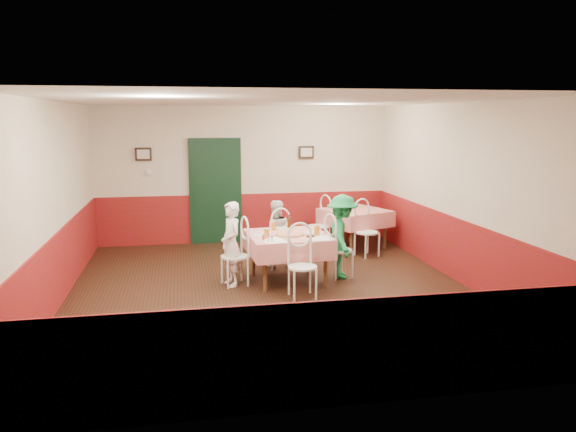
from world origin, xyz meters
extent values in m
plane|color=black|center=(0.00, 0.00, 0.00)|extent=(7.00, 7.00, 0.00)
plane|color=white|center=(0.00, 0.00, 2.80)|extent=(7.00, 7.00, 0.00)
cube|color=beige|center=(0.00, 3.50, 1.40)|extent=(6.00, 0.10, 2.80)
cube|color=beige|center=(0.00, -3.50, 1.40)|extent=(6.00, 0.10, 2.80)
cube|color=beige|center=(-3.00, 0.00, 1.40)|extent=(0.10, 7.00, 2.80)
cube|color=beige|center=(3.00, 0.00, 1.40)|extent=(0.10, 7.00, 2.80)
cube|color=maroon|center=(0.00, 3.48, 0.50)|extent=(6.00, 0.03, 1.00)
cube|color=maroon|center=(0.00, -3.48, 0.50)|extent=(6.00, 0.03, 1.00)
cube|color=maroon|center=(-2.98, 0.00, 0.50)|extent=(0.03, 7.00, 1.00)
cube|color=maroon|center=(2.98, 0.00, 0.50)|extent=(0.03, 7.00, 1.00)
cube|color=black|center=(-0.60, 3.45, 1.05)|extent=(0.96, 0.06, 2.10)
cube|color=black|center=(-2.00, 3.45, 1.85)|extent=(0.32, 0.03, 0.26)
cube|color=black|center=(1.30, 3.45, 1.85)|extent=(0.32, 0.03, 0.26)
cube|color=white|center=(-1.90, 3.45, 1.50)|extent=(0.10, 0.03, 0.10)
cube|color=red|center=(0.34, 0.45, 0.38)|extent=(1.29, 1.29, 0.77)
cube|color=red|center=(2.10, 2.53, 0.38)|extent=(1.45, 1.45, 0.77)
cylinder|color=#B74723|center=(0.36, 0.38, 0.77)|extent=(0.46, 0.46, 0.03)
cylinder|color=white|center=(-0.11, 0.45, 0.77)|extent=(0.26, 0.26, 0.01)
cylinder|color=white|center=(0.73, 0.47, 0.77)|extent=(0.26, 0.26, 0.01)
cylinder|color=white|center=(0.34, 0.88, 0.77)|extent=(0.26, 0.26, 0.01)
cylinder|color=#BF7219|center=(-0.03, 0.21, 0.83)|extent=(0.08, 0.08, 0.14)
cylinder|color=#BF7219|center=(0.76, 0.27, 0.84)|extent=(0.09, 0.09, 0.15)
cylinder|color=#BF7219|center=(0.17, 0.82, 0.82)|extent=(0.07, 0.07, 0.13)
cylinder|color=#381C0A|center=(0.44, 0.89, 0.86)|extent=(0.06, 0.06, 0.21)
cylinder|color=silver|center=(-0.05, 0.00, 0.81)|extent=(0.04, 0.04, 0.09)
cylinder|color=silver|center=(0.01, -0.04, 0.81)|extent=(0.04, 0.04, 0.09)
cylinder|color=#B23319|center=(-0.10, 0.09, 0.81)|extent=(0.04, 0.04, 0.09)
cube|color=white|center=(0.04, 0.04, 0.76)|extent=(0.37, 0.45, 0.00)
cube|color=white|center=(0.76, 0.08, 0.76)|extent=(0.36, 0.44, 0.00)
cube|color=black|center=(0.64, 0.19, 0.77)|extent=(0.12, 0.10, 0.02)
imported|color=gray|center=(-0.56, 0.40, 0.65)|extent=(0.43, 0.54, 1.30)
imported|color=gray|center=(0.29, 1.35, 0.58)|extent=(0.57, 0.45, 1.17)
imported|color=gray|center=(1.24, 0.51, 0.68)|extent=(0.64, 0.95, 1.36)
camera|label=1|loc=(-1.27, -8.01, 2.57)|focal=35.00mm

